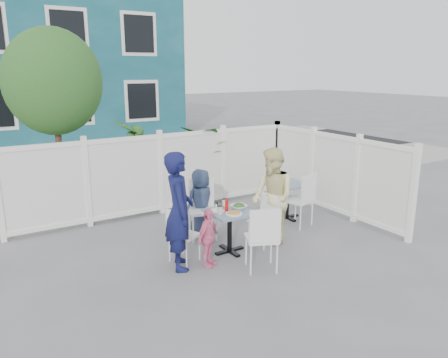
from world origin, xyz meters
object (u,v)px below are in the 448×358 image
chair_left (181,232)px  chair_near (263,234)px  man (179,211)px  boy (201,202)px  main_table (230,220)px  woman (273,197)px  chair_right (266,215)px  chair_back (202,204)px  spare_table (288,191)px  toddler (208,238)px

chair_left → chair_near: bearing=20.0°
chair_near → man: bearing=164.9°
boy → main_table: bearing=87.0°
chair_near → woman: bearing=69.5°
chair_left → boy: (0.80, 0.85, 0.10)m
main_table → chair_right: 0.69m
main_table → chair_back: chair_back is taller
chair_back → boy: 0.09m
man → boy: bearing=-22.6°
chair_back → man: man is taller
main_table → spare_table: size_ratio=0.96×
chair_left → woman: (1.63, -0.09, 0.31)m
chair_right → chair_near: chair_near is taller
woman → toddler: bearing=-71.5°
spare_table → woman: bearing=-140.9°
spare_table → chair_back: chair_back is taller
spare_table → boy: (-1.84, 0.12, 0.04)m
man → woman: 1.71m
main_table → chair_left: 0.82m
chair_near → woman: 1.13m
spare_table → chair_left: 2.74m
woman → boy: size_ratio=1.36×
woman → boy: woman is taller
chair_right → chair_back: size_ratio=0.84×
chair_right → toddler: toddler is taller
spare_table → boy: 1.85m
chair_right → boy: size_ratio=0.72×
chair_left → man: bearing=-57.4°
chair_back → boy: bearing=-86.6°
chair_right → main_table: bearing=75.0°
man → chair_near: bearing=-109.5°
spare_table → chair_back: (-1.87, 0.03, 0.04)m
main_table → chair_right: size_ratio=0.81×
chair_left → chair_near: size_ratio=0.87×
chair_back → toddler: chair_back is taller
spare_table → main_table: bearing=-156.7°
chair_right → man: (-1.60, -0.06, 0.37)m
chair_right → chair_near: bearing=127.4°
man → spare_table: bearing=-53.0°
chair_right → man: bearing=78.5°
chair_left → chair_back: bearing=110.5°
chair_back → boy: size_ratio=0.86×
chair_back → chair_left: bearing=64.0°
chair_back → woman: 1.22m
main_table → toddler: size_ratio=0.78×
spare_table → boy: bearing=176.3°
spare_table → toddler: toddler is taller
chair_near → main_table: bearing=116.1°
chair_right → man: 1.64m
chair_right → toddler: 1.25m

